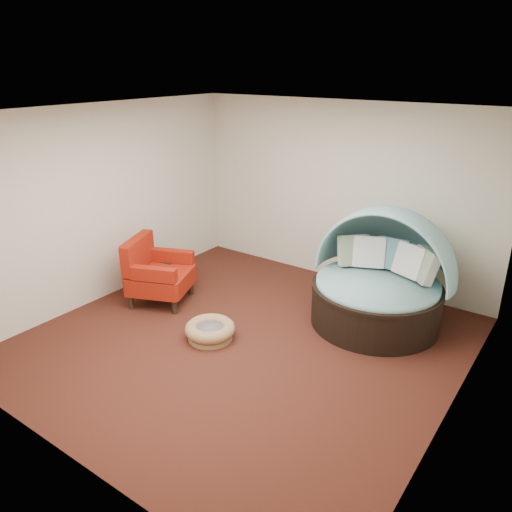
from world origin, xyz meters
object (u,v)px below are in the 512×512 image
Objects in this scene: red_armchair at (156,273)px; pet_basket at (210,330)px; canopy_daybed at (381,271)px; side_table at (167,266)px.

pet_basket is at bearing -38.84° from red_armchair.
canopy_daybed is 3.17× the size of side_table.
pet_basket is at bearing -133.18° from canopy_daybed.
red_armchair is 0.57m from side_table.
canopy_daybed reaches higher than red_armchair.
side_table is (-0.27, 0.49, -0.12)m from red_armchair.
canopy_daybed is 2.38m from pet_basket.
side_table is at bearing 96.78° from red_armchair.
canopy_daybed is 3.28m from side_table.
side_table reaches higher than pet_basket.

